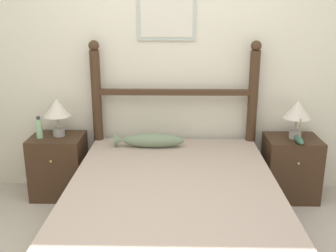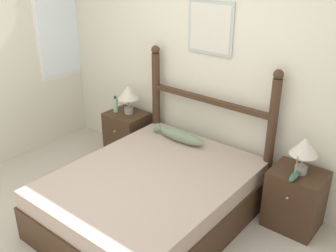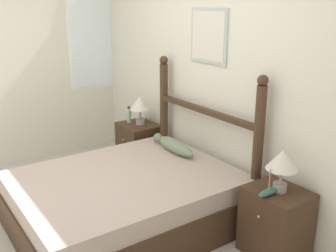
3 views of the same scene
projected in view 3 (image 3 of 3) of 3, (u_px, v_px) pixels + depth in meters
The scene contains 11 objects.
ground_plane at pixel (53, 247), 3.35m from camera, with size 16.00×16.00×0.00m, color #B7AD9E.
wall_back at pixel (211, 78), 3.91m from camera, with size 6.40×0.08×2.55m.
bed at pixel (126, 201), 3.60m from camera, with size 1.52×1.92×0.51m.
headboard at pixel (204, 130), 3.95m from camera, with size 1.53×0.10×1.43m.
nightstand_left at pixel (139, 146), 4.86m from camera, with size 0.47×0.42×0.58m.
nightstand_right at pixel (276, 223), 3.18m from camera, with size 0.47×0.42×0.58m.
table_lamp_left at pixel (140, 104), 4.69m from camera, with size 0.25×0.25×0.35m.
table_lamp_right at pixel (282, 162), 3.01m from camera, with size 0.25×0.25×0.35m.
bottle at pixel (129, 115), 4.82m from camera, with size 0.06×0.06×0.21m.
model_boat at pixel (269, 192), 3.01m from camera, with size 0.06×0.21×0.22m.
fish_pillow at pixel (174, 146), 4.06m from camera, with size 0.62×0.14×0.12m.
Camera 3 is at (2.93, -0.85, 2.00)m, focal length 42.00 mm.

